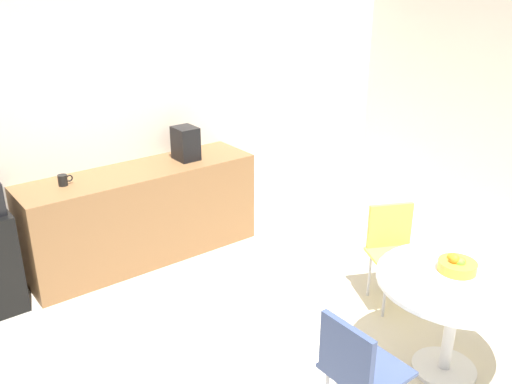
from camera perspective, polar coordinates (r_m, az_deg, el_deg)
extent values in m
cube|color=silver|center=(5.53, -9.87, 8.12)|extent=(6.00, 0.10, 2.60)
cube|color=brown|center=(5.32, -11.67, -2.28)|extent=(2.20, 0.60, 0.90)
cylinder|color=silver|center=(4.25, 18.94, -16.93)|extent=(0.44, 0.44, 0.03)
cylinder|color=silver|center=(4.03, 19.60, -12.81)|extent=(0.08, 0.08, 0.71)
cylinder|color=white|center=(3.86, 20.24, -8.64)|extent=(1.05, 1.05, 0.03)
cylinder|color=silver|center=(4.69, 16.81, -9.68)|extent=(0.02, 0.02, 0.42)
cylinder|color=silver|center=(4.56, 13.25, -10.26)|extent=(0.02, 0.02, 0.42)
cylinder|color=silver|center=(4.92, 15.14, -7.84)|extent=(0.02, 0.02, 0.42)
cylinder|color=silver|center=(4.80, 11.72, -8.33)|extent=(0.02, 0.02, 0.42)
cube|color=#D8CC4C|center=(4.63, 14.49, -6.61)|extent=(0.56, 0.56, 0.03)
cube|color=#D8CC4C|center=(4.69, 13.75, -3.37)|extent=(0.36, 0.20, 0.38)
cylinder|color=silver|center=(3.75, 10.96, -18.12)|extent=(0.02, 0.02, 0.42)
cube|color=#384772|center=(3.43, 11.43, -17.64)|extent=(0.42, 0.42, 0.03)
cube|color=#384772|center=(3.19, 9.35, -16.31)|extent=(0.04, 0.38, 0.38)
cylinder|color=gold|center=(3.92, 20.19, -7.27)|extent=(0.25, 0.25, 0.07)
sphere|color=#66B233|center=(3.89, 20.44, -6.89)|extent=(0.07, 0.07, 0.07)
sphere|color=#66B233|center=(3.90, 20.21, -6.79)|extent=(0.07, 0.07, 0.07)
sphere|color=orange|center=(3.93, 19.77, -6.46)|extent=(0.07, 0.07, 0.07)
sphere|color=yellow|center=(3.90, 20.49, -6.79)|extent=(0.07, 0.07, 0.07)
sphere|color=orange|center=(3.88, 19.95, -6.57)|extent=(0.07, 0.07, 0.07)
cylinder|color=black|center=(4.94, -19.46, 1.16)|extent=(0.08, 0.08, 0.09)
torus|color=black|center=(4.95, -18.84, 1.36)|extent=(0.06, 0.01, 0.06)
cube|color=black|center=(5.33, -7.33, 5.04)|extent=(0.20, 0.24, 0.32)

